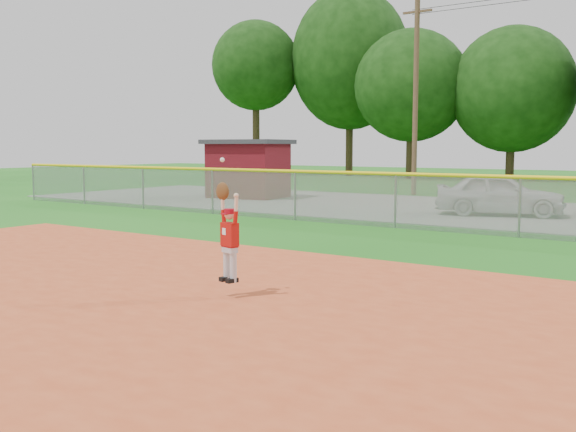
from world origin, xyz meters
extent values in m
plane|color=#1C6116|center=(0.00, 0.00, 0.00)|extent=(120.00, 120.00, 0.00)
cube|color=#B94521|center=(0.00, -3.00, 0.02)|extent=(24.00, 16.00, 0.04)
cube|color=slate|center=(0.00, 16.00, 0.01)|extent=(44.00, 10.00, 0.03)
imported|color=silver|center=(-1.89, 14.78, 0.71)|extent=(4.30, 2.67, 1.37)
cube|color=#4F0B11|center=(-13.20, 16.03, 1.18)|extent=(3.26, 2.59, 2.37)
cube|color=#333338|center=(-13.20, 16.03, 2.46)|extent=(3.68, 3.01, 0.19)
cube|color=gray|center=(0.00, 10.00, 0.75)|extent=(40.00, 0.03, 1.50)
cylinder|color=yellow|center=(0.00, 10.00, 1.50)|extent=(40.00, 0.10, 0.10)
cylinder|color=gray|center=(-20.00, 10.00, 0.75)|extent=(0.06, 0.06, 1.50)
cylinder|color=gray|center=(-16.67, 10.00, 0.75)|extent=(0.06, 0.06, 1.50)
cylinder|color=gray|center=(-13.33, 10.00, 0.75)|extent=(0.06, 0.06, 1.50)
cylinder|color=gray|center=(-10.00, 10.00, 0.75)|extent=(0.06, 0.06, 1.50)
cylinder|color=gray|center=(-6.67, 10.00, 0.75)|extent=(0.06, 0.06, 1.50)
cylinder|color=gray|center=(-3.33, 10.00, 0.75)|extent=(0.06, 0.06, 1.50)
cylinder|color=gray|center=(0.00, 10.00, 0.75)|extent=(0.06, 0.06, 1.50)
cylinder|color=#4C3823|center=(-8.00, 22.00, 4.50)|extent=(0.24, 0.24, 9.00)
cube|color=#4C3823|center=(-8.00, 22.00, 8.40)|extent=(1.40, 0.10, 0.10)
cylinder|color=#422D1C|center=(-27.25, 35.02, 2.93)|extent=(0.56, 0.56, 5.87)
ellipsoid|color=#193F0F|center=(-27.25, 35.02, 8.67)|extent=(6.95, 6.95, 7.05)
cylinder|color=#422D1C|center=(-20.61, 38.40, 3.05)|extent=(0.56, 0.56, 6.10)
ellipsoid|color=#193F0F|center=(-20.61, 38.40, 9.01)|extent=(9.19, 9.19, 10.85)
cylinder|color=#422D1C|center=(-14.62, 36.53, 2.22)|extent=(0.56, 0.56, 4.43)
ellipsoid|color=#193F0F|center=(-14.62, 36.53, 6.55)|extent=(8.01, 8.01, 7.88)
cylinder|color=#422D1C|center=(-8.07, 38.17, 2.05)|extent=(0.56, 0.56, 4.11)
ellipsoid|color=#193F0F|center=(-8.07, 38.17, 6.07)|extent=(8.19, 8.19, 8.39)
cylinder|color=silver|center=(-1.82, 0.98, 0.49)|extent=(0.12, 0.12, 0.45)
cylinder|color=silver|center=(-1.66, 0.94, 0.49)|extent=(0.12, 0.12, 0.45)
cube|color=black|center=(-1.83, 0.95, 0.30)|extent=(0.13, 0.20, 0.06)
cube|color=black|center=(-1.67, 0.92, 0.30)|extent=(0.13, 0.20, 0.06)
cube|color=silver|center=(-1.74, 0.96, 0.74)|extent=(0.26, 0.18, 0.09)
cube|color=maroon|center=(-1.74, 0.96, 0.79)|extent=(0.27, 0.19, 0.04)
cube|color=#A10F0B|center=(-1.74, 0.96, 0.97)|extent=(0.29, 0.20, 0.34)
cube|color=white|center=(-1.80, 0.90, 1.01)|extent=(0.08, 0.02, 0.10)
sphere|color=beige|center=(-1.74, 0.96, 1.26)|extent=(0.18, 0.18, 0.15)
cylinder|color=maroon|center=(-1.74, 0.96, 1.30)|extent=(0.19, 0.19, 0.07)
cube|color=maroon|center=(-1.76, 0.88, 1.27)|extent=(0.13, 0.11, 0.01)
cylinder|color=#A10F0B|center=(-1.88, 0.99, 1.23)|extent=(0.10, 0.08, 0.19)
cylinder|color=beige|center=(-1.90, 1.00, 1.41)|extent=(0.08, 0.07, 0.20)
ellipsoid|color=#4C2D14|center=(-1.90, 1.00, 1.58)|extent=(0.25, 0.16, 0.27)
sphere|color=white|center=(-1.90, 1.00, 2.04)|extent=(0.08, 0.08, 0.07)
cylinder|color=#A10F0B|center=(-1.60, 0.93, 1.23)|extent=(0.10, 0.08, 0.19)
cylinder|color=beige|center=(-1.59, 0.92, 1.41)|extent=(0.08, 0.07, 0.20)
sphere|color=beige|center=(-1.59, 0.92, 1.54)|extent=(0.09, 0.09, 0.07)
camera|label=1|loc=(4.20, -6.17, 2.23)|focal=40.00mm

